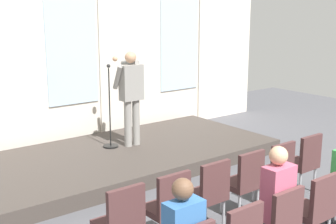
{
  "coord_description": "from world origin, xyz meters",
  "views": [
    {
      "loc": [
        -4.03,
        -1.67,
        2.8
      ],
      "look_at": [
        0.14,
        3.75,
        1.23
      ],
      "focal_mm": 48.69,
      "sensor_mm": 36.0,
      "label": 1
    }
  ],
  "objects_px": {
    "speaker": "(131,92)",
    "chair_r0_c4": "(276,169)",
    "chair_r0_c2": "(209,191)",
    "chair_r1_c3": "(315,207)",
    "chair_r0_c0": "(121,219)",
    "chair_r0_c3": "(245,179)",
    "chair_r1_c2": "(278,222)",
    "chair_r0_c5": "(304,160)",
    "mic_stand": "(110,130)",
    "audience_r1_c2": "(274,200)",
    "chair_r0_c1": "(168,204)"
  },
  "relations": [
    {
      "from": "chair_r0_c4",
      "to": "chair_r0_c5",
      "type": "xyz_separation_m",
      "value": [
        0.65,
        0.0,
        0.0
      ]
    },
    {
      "from": "chair_r0_c2",
      "to": "chair_r0_c3",
      "type": "height_order",
      "value": "same"
    },
    {
      "from": "chair_r0_c0",
      "to": "chair_r0_c2",
      "type": "bearing_deg",
      "value": 0.0
    },
    {
      "from": "chair_r0_c1",
      "to": "chair_r0_c4",
      "type": "bearing_deg",
      "value": 0.0
    },
    {
      "from": "mic_stand",
      "to": "chair_r0_c2",
      "type": "height_order",
      "value": "mic_stand"
    },
    {
      "from": "chair_r0_c0",
      "to": "chair_r1_c2",
      "type": "xyz_separation_m",
      "value": [
        1.31,
        -1.1,
        0.0
      ]
    },
    {
      "from": "speaker",
      "to": "chair_r0_c5",
      "type": "height_order",
      "value": "speaker"
    },
    {
      "from": "chair_r0_c3",
      "to": "chair_r0_c4",
      "type": "bearing_deg",
      "value": 0.0
    },
    {
      "from": "audience_r1_c2",
      "to": "speaker",
      "type": "bearing_deg",
      "value": 78.8
    },
    {
      "from": "audience_r1_c2",
      "to": "chair_r0_c0",
      "type": "bearing_deg",
      "value": 141.86
    },
    {
      "from": "chair_r0_c5",
      "to": "audience_r1_c2",
      "type": "height_order",
      "value": "audience_r1_c2"
    },
    {
      "from": "chair_r1_c3",
      "to": "chair_r1_c2",
      "type": "bearing_deg",
      "value": 180.0
    },
    {
      "from": "chair_r0_c2",
      "to": "chair_r1_c3",
      "type": "xyz_separation_m",
      "value": [
        0.65,
        -1.1,
        0.0
      ]
    },
    {
      "from": "chair_r0_c3",
      "to": "chair_r1_c2",
      "type": "relative_size",
      "value": 1.0
    },
    {
      "from": "speaker",
      "to": "chair_r0_c4",
      "type": "relative_size",
      "value": 1.88
    },
    {
      "from": "mic_stand",
      "to": "chair_r0_c1",
      "type": "height_order",
      "value": "mic_stand"
    },
    {
      "from": "chair_r0_c0",
      "to": "chair_r1_c3",
      "type": "bearing_deg",
      "value": -29.4
    },
    {
      "from": "chair_r0_c5",
      "to": "chair_r1_c2",
      "type": "height_order",
      "value": "same"
    },
    {
      "from": "chair_r0_c3",
      "to": "audience_r1_c2",
      "type": "relative_size",
      "value": 0.68
    },
    {
      "from": "chair_r0_c2",
      "to": "audience_r1_c2",
      "type": "distance_m",
      "value": 1.05
    },
    {
      "from": "chair_r0_c4",
      "to": "audience_r1_c2",
      "type": "relative_size",
      "value": 0.68
    },
    {
      "from": "chair_r0_c1",
      "to": "chair_r0_c5",
      "type": "bearing_deg",
      "value": 0.0
    },
    {
      "from": "chair_r0_c0",
      "to": "chair_r0_c1",
      "type": "xyz_separation_m",
      "value": [
        0.65,
        0.0,
        0.0
      ]
    },
    {
      "from": "chair_r0_c3",
      "to": "chair_r0_c5",
      "type": "height_order",
      "value": "same"
    },
    {
      "from": "mic_stand",
      "to": "chair_r0_c0",
      "type": "height_order",
      "value": "mic_stand"
    },
    {
      "from": "chair_r1_c2",
      "to": "chair_r0_c1",
      "type": "bearing_deg",
      "value": 120.6
    },
    {
      "from": "chair_r1_c2",
      "to": "chair_r1_c3",
      "type": "relative_size",
      "value": 1.0
    },
    {
      "from": "chair_r0_c4",
      "to": "chair_r0_c5",
      "type": "relative_size",
      "value": 1.0
    },
    {
      "from": "chair_r0_c1",
      "to": "audience_r1_c2",
      "type": "height_order",
      "value": "audience_r1_c2"
    },
    {
      "from": "chair_r0_c5",
      "to": "audience_r1_c2",
      "type": "bearing_deg",
      "value": -152.37
    },
    {
      "from": "speaker",
      "to": "chair_r1_c2",
      "type": "height_order",
      "value": "speaker"
    },
    {
      "from": "chair_r0_c3",
      "to": "chair_r0_c5",
      "type": "bearing_deg",
      "value": 0.0
    },
    {
      "from": "chair_r0_c2",
      "to": "chair_r0_c4",
      "type": "bearing_deg",
      "value": 0.0
    },
    {
      "from": "chair_r0_c1",
      "to": "audience_r1_c2",
      "type": "distance_m",
      "value": 1.24
    },
    {
      "from": "chair_r1_c3",
      "to": "chair_r0_c4",
      "type": "bearing_deg",
      "value": 59.4
    },
    {
      "from": "chair_r0_c0",
      "to": "chair_r0_c5",
      "type": "bearing_deg",
      "value": 0.0
    },
    {
      "from": "chair_r0_c2",
      "to": "chair_r1_c2",
      "type": "bearing_deg",
      "value": -90.0
    },
    {
      "from": "speaker",
      "to": "audience_r1_c2",
      "type": "bearing_deg",
      "value": -101.2
    },
    {
      "from": "chair_r0_c2",
      "to": "speaker",
      "type": "bearing_deg",
      "value": 75.13
    },
    {
      "from": "chair_r0_c3",
      "to": "chair_r1_c3",
      "type": "relative_size",
      "value": 1.0
    },
    {
      "from": "chair_r0_c5",
      "to": "chair_r1_c2",
      "type": "distance_m",
      "value": 2.25
    },
    {
      "from": "speaker",
      "to": "chair_r0_c1",
      "type": "xyz_separation_m",
      "value": [
        -1.45,
        -3.01,
        -0.75
      ]
    },
    {
      "from": "mic_stand",
      "to": "chair_r1_c3",
      "type": "relative_size",
      "value": 1.65
    },
    {
      "from": "speaker",
      "to": "chair_r0_c5",
      "type": "distance_m",
      "value": 3.31
    },
    {
      "from": "chair_r0_c0",
      "to": "audience_r1_c2",
      "type": "height_order",
      "value": "audience_r1_c2"
    },
    {
      "from": "chair_r0_c2",
      "to": "chair_r0_c5",
      "type": "relative_size",
      "value": 1.0
    },
    {
      "from": "chair_r1_c2",
      "to": "speaker",
      "type": "bearing_deg",
      "value": 79.0
    },
    {
      "from": "chair_r0_c3",
      "to": "chair_r1_c3",
      "type": "xyz_separation_m",
      "value": [
        0.0,
        -1.1,
        0.0
      ]
    },
    {
      "from": "chair_r0_c0",
      "to": "chair_r0_c3",
      "type": "relative_size",
      "value": 1.0
    },
    {
      "from": "chair_r0_c4",
      "to": "chair_r1_c3",
      "type": "xyz_separation_m",
      "value": [
        -0.65,
        -1.1,
        0.0
      ]
    }
  ]
}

